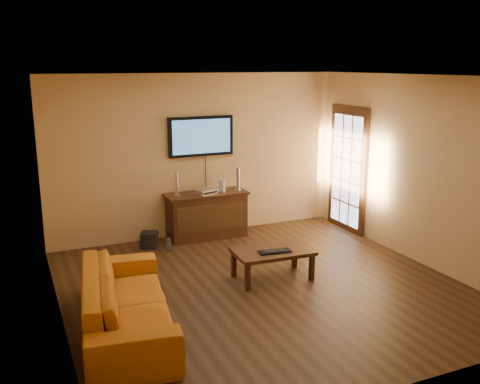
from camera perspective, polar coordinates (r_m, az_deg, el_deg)
ground_plane at (r=7.11m, az=2.45°, el=-10.08°), size 5.00×5.00×0.00m
room_walls at (r=7.17m, az=0.38°, el=4.25°), size 5.00×5.00×5.00m
french_door at (r=9.41m, az=11.41°, el=2.28°), size 0.07×1.02×2.22m
media_console at (r=8.93m, az=-3.57°, el=-2.46°), size 1.36×0.52×0.77m
television at (r=8.87m, az=-4.18°, el=5.95°), size 1.11×0.08×0.66m
coffee_table at (r=7.25m, az=3.49°, el=-6.56°), size 1.07×0.68×0.41m
sofa at (r=6.00m, az=-12.09°, el=-10.36°), size 0.98×2.35×0.89m
speaker_left at (r=8.64m, az=-6.78°, el=0.76°), size 0.11×0.11×0.39m
speaker_right at (r=8.97m, az=-0.20°, el=1.29°), size 0.11×0.11×0.38m
av_receiver at (r=8.78m, az=-3.64°, el=0.06°), size 0.39×0.33×0.07m
game_console at (r=8.88m, az=-1.95°, el=0.66°), size 0.07×0.15×0.20m
subwoofer at (r=8.62m, az=-9.64°, el=-5.06°), size 0.33×0.33×0.25m
bottle at (r=8.41m, az=-7.62°, el=-5.60°), size 0.08×0.08×0.23m
keyboard at (r=7.13m, az=3.72°, el=-6.34°), size 0.45×0.21×0.03m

